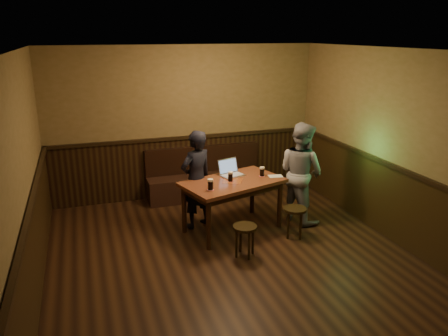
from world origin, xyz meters
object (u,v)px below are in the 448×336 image
Objects in this scene: stool_right at (295,214)px; person_grey at (301,172)px; person_suit at (196,180)px; stool_left at (245,232)px; pint_left at (210,184)px; laptop at (230,171)px; pint_mid at (230,177)px; bench at (205,181)px; pub_table at (233,187)px; pint_right at (262,172)px.

stool_right is 0.81m from person_grey.
stool_left is at bearing 83.47° from person_suit.
laptop is (0.50, 0.56, -0.02)m from pint_left.
laptop is at bearing 71.22° from pint_mid.
bench is 1.59m from pub_table.
pub_table is 3.64× the size of stool_right.
person_grey is at bearing 1.85° from pint_mid.
pint_right reaches higher than pub_table.
laptop is at bearing 61.70° from pub_table.
pint_right is (-0.30, 0.61, 0.52)m from stool_right.
pint_left reaches higher than stool_left.
pint_right is 1.05m from person_suit.
bench is 13.15× the size of pint_left.
person_suit is (-0.38, 1.16, 0.43)m from stool_left.
pub_table is 1.19m from person_grey.
bench is 1.97m from pint_left.
pub_table is 0.56m from pint_left.
laptop is at bearing 154.53° from pint_right.
person_suit is at bearing 60.45° from person_grey.
stool_left is (-0.12, -0.86, -0.35)m from pub_table.
person_suit is at bearing 144.96° from pint_mid.
pint_right is at bearing 66.42° from person_grey.
pint_mid is at bearing 71.72° from person_grey.
stool_right is (0.93, 0.32, 0.01)m from stool_left.
pint_left is (-0.44, -1.82, 0.59)m from bench.
laptop is 0.27× the size of person_suit.
pint_mid is 0.32m from laptop.
stool_left is 1.29m from person_suit.
bench reaches higher than stool_left.
laptop reaches higher than pint_mid.
pint_left is at bearing 118.95° from stool_left.
pint_mid is (-0.04, -0.02, 0.19)m from pub_table.
pint_left reaches higher than pint_right.
bench is at bearing 111.31° from stool_right.
bench is 4.84× the size of stool_left.
bench is 1.33× the size of person_grey.
laptop is 1.16m from person_grey.
stool_right is (0.81, -2.08, 0.06)m from bench.
pint_left reaches higher than pub_table.
pub_table is 1.04× the size of person_grey.
pint_mid reaches higher than pub_table.
pint_mid reaches higher than stool_right.
stool_left is 0.85m from pint_left.
pub_table is 0.55m from pint_right.
laptop reaches higher than stool_right.
pint_left reaches higher than stool_right.
bench is 4.68× the size of stool_right.
bench is 14.25× the size of pint_right.
person_suit reaches higher than bench.
laptop is at bearing 132.50° from stool_right.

